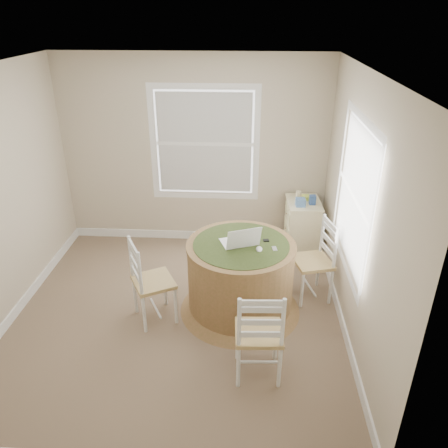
{
  "coord_description": "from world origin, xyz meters",
  "views": [
    {
      "loc": [
        0.75,
        -3.85,
        3.1
      ],
      "look_at": [
        0.49,
        0.45,
        0.93
      ],
      "focal_mm": 35.0,
      "sensor_mm": 36.0,
      "label": 1
    }
  ],
  "objects_px": {
    "chair_near": "(259,332)",
    "laptop": "(240,241)",
    "chair_right": "(312,261)",
    "corner_chest": "(302,228)",
    "round_table": "(241,275)",
    "chair_left": "(153,281)"
  },
  "relations": [
    {
      "from": "chair_right",
      "to": "laptop",
      "type": "bearing_deg",
      "value": -85.39
    },
    {
      "from": "corner_chest",
      "to": "chair_left",
      "type": "bearing_deg",
      "value": -141.03
    },
    {
      "from": "chair_left",
      "to": "laptop",
      "type": "relative_size",
      "value": 2.08
    },
    {
      "from": "corner_chest",
      "to": "round_table",
      "type": "bearing_deg",
      "value": -123.83
    },
    {
      "from": "chair_near",
      "to": "round_table",
      "type": "bearing_deg",
      "value": -81.83
    },
    {
      "from": "chair_left",
      "to": "chair_right",
      "type": "distance_m",
      "value": 1.81
    },
    {
      "from": "corner_chest",
      "to": "chair_near",
      "type": "bearing_deg",
      "value": -107.44
    },
    {
      "from": "chair_near",
      "to": "laptop",
      "type": "relative_size",
      "value": 2.08
    },
    {
      "from": "round_table",
      "to": "chair_right",
      "type": "relative_size",
      "value": 1.42
    },
    {
      "from": "round_table",
      "to": "chair_near",
      "type": "relative_size",
      "value": 1.42
    },
    {
      "from": "round_table",
      "to": "laptop",
      "type": "bearing_deg",
      "value": 148.12
    },
    {
      "from": "chair_near",
      "to": "corner_chest",
      "type": "bearing_deg",
      "value": -108.16
    },
    {
      "from": "chair_right",
      "to": "corner_chest",
      "type": "relative_size",
      "value": 1.22
    },
    {
      "from": "chair_near",
      "to": "laptop",
      "type": "xyz_separation_m",
      "value": [
        -0.2,
        0.95,
        0.4
      ]
    },
    {
      "from": "chair_left",
      "to": "chair_right",
      "type": "xyz_separation_m",
      "value": [
        1.73,
        0.51,
        0.0
      ]
    },
    {
      "from": "chair_near",
      "to": "chair_right",
      "type": "relative_size",
      "value": 1.0
    },
    {
      "from": "chair_right",
      "to": "round_table",
      "type": "bearing_deg",
      "value": -84.78
    },
    {
      "from": "chair_right",
      "to": "chair_left",
      "type": "bearing_deg",
      "value": -88.65
    },
    {
      "from": "chair_left",
      "to": "chair_right",
      "type": "relative_size",
      "value": 1.0
    },
    {
      "from": "chair_right",
      "to": "laptop",
      "type": "distance_m",
      "value": 0.96
    },
    {
      "from": "chair_right",
      "to": "corner_chest",
      "type": "bearing_deg",
      "value": 166.06
    },
    {
      "from": "chair_near",
      "to": "corner_chest",
      "type": "xyz_separation_m",
      "value": [
        0.61,
        2.25,
        -0.08
      ]
    }
  ]
}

